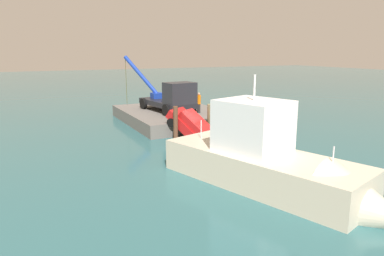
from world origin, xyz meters
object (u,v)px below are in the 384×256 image
object	(u,v)px
crane_truck	(171,98)
moored_yacht	(284,177)
salvaged_car	(195,129)
dock_worker	(199,103)

from	to	relation	value
crane_truck	moored_yacht	distance (m)	16.63
crane_truck	salvaged_car	size ratio (longest dim) A/B	1.96
crane_truck	salvaged_car	xyz separation A→B (m)	(5.53, -0.46, -1.67)
crane_truck	moored_yacht	bearing A→B (deg)	-5.03
crane_truck	salvaged_car	bearing A→B (deg)	-4.72
moored_yacht	salvaged_car	bearing A→B (deg)	174.81
moored_yacht	crane_truck	bearing A→B (deg)	174.97
salvaged_car	crane_truck	bearing A→B (deg)	175.28
dock_worker	moored_yacht	xyz separation A→B (m)	(15.19, -3.52, -1.23)
crane_truck	dock_worker	bearing A→B (deg)	57.93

